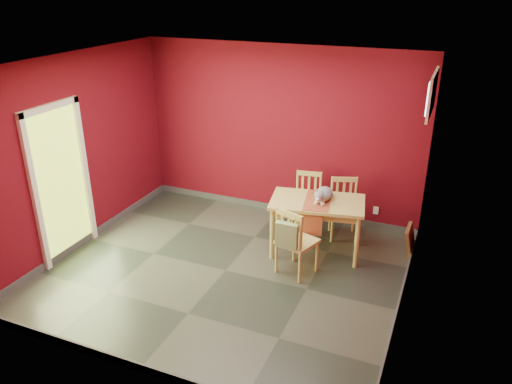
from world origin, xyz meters
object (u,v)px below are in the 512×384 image
at_px(dining_table, 317,207).
at_px(tote_bag, 287,235).
at_px(chair_far_right, 344,208).
at_px(picture_frame, 410,240).
at_px(chair_near, 295,241).
at_px(chair_far_left, 307,201).
at_px(cat, 323,192).

height_order(dining_table, tote_bag, tote_bag).
bearing_deg(chair_far_right, dining_table, -110.51).
height_order(tote_bag, picture_frame, tote_bag).
height_order(chair_near, picture_frame, chair_near).
bearing_deg(tote_bag, chair_far_left, 97.49).
bearing_deg(chair_near, chair_far_right, 75.51).
xyz_separation_m(chair_far_right, tote_bag, (-0.37, -1.49, 0.20)).
relative_size(tote_bag, cat, 0.86).
bearing_deg(dining_table, chair_far_left, 117.39).
height_order(cat, picture_frame, cat).
distance_m(chair_far_left, chair_far_right, 0.57).
height_order(chair_far_left, chair_far_right, chair_far_right).
height_order(chair_far_left, tote_bag, tote_bag).
height_order(dining_table, chair_far_right, chair_far_right).
relative_size(chair_far_right, tote_bag, 2.20).
distance_m(chair_near, tote_bag, 0.28).
relative_size(dining_table, chair_near, 1.46).
height_order(chair_far_right, tote_bag, tote_bag).
bearing_deg(cat, picture_frame, -13.50).
height_order(chair_far_right, chair_near, chair_near).
height_order(dining_table, cat, cat).
bearing_deg(chair_far_left, dining_table, -62.61).
xyz_separation_m(chair_far_right, picture_frame, (1.00, -0.17, -0.25)).
height_order(chair_near, tote_bag, chair_near).
xyz_separation_m(chair_near, cat, (0.15, 0.70, 0.43)).
xyz_separation_m(tote_bag, picture_frame, (1.37, 1.32, -0.45)).
relative_size(chair_near, cat, 2.00).
relative_size(chair_far_left, chair_near, 0.94).
relative_size(chair_far_left, cat, 1.88).
bearing_deg(dining_table, tote_bag, -99.20).
xyz_separation_m(chair_far_left, chair_near, (0.24, -1.29, 0.03)).
distance_m(dining_table, cat, 0.23).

